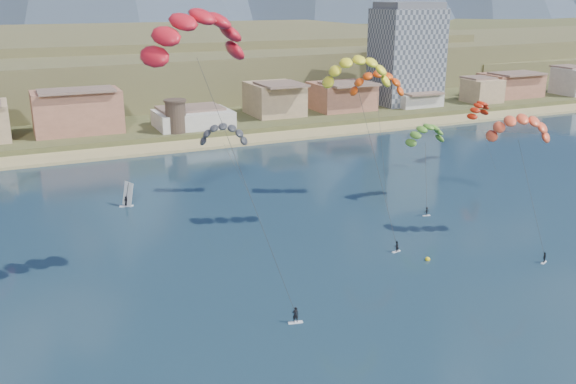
{
  "coord_description": "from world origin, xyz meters",
  "views": [
    {
      "loc": [
        -34.56,
        -44.89,
        36.66
      ],
      "look_at": [
        0.0,
        32.0,
        10.0
      ],
      "focal_mm": 39.33,
      "sensor_mm": 36.0,
      "label": 1
    }
  ],
  "objects_px": {
    "apartment_tower": "(406,54)",
    "kitesurfer_red": "(196,28)",
    "kitesurfer_green": "(426,131)",
    "windsurfer": "(127,199)",
    "kitesurfer_yellow": "(358,67)",
    "kitesurfer_orange": "(520,124)",
    "watchtower": "(176,116)",
    "buoy": "(428,259)"
  },
  "relations": [
    {
      "from": "apartment_tower",
      "to": "kitesurfer_red",
      "type": "distance_m",
      "value": 141.9
    },
    {
      "from": "apartment_tower",
      "to": "kitesurfer_green",
      "type": "bearing_deg",
      "value": -122.12
    },
    {
      "from": "windsurfer",
      "to": "kitesurfer_green",
      "type": "bearing_deg",
      "value": -19.72
    },
    {
      "from": "kitesurfer_yellow",
      "to": "kitesurfer_orange",
      "type": "relative_size",
      "value": 1.36
    },
    {
      "from": "kitesurfer_red",
      "to": "kitesurfer_green",
      "type": "xyz_separation_m",
      "value": [
        47.7,
        19.54,
        -20.08
      ]
    },
    {
      "from": "watchtower",
      "to": "kitesurfer_red",
      "type": "distance_m",
      "value": 92.67
    },
    {
      "from": "watchtower",
      "to": "kitesurfer_green",
      "type": "bearing_deg",
      "value": -66.69
    },
    {
      "from": "kitesurfer_red",
      "to": "kitesurfer_green",
      "type": "relative_size",
      "value": 2.31
    },
    {
      "from": "windsurfer",
      "to": "kitesurfer_orange",
      "type": "bearing_deg",
      "value": -36.03
    },
    {
      "from": "windsurfer",
      "to": "buoy",
      "type": "xyz_separation_m",
      "value": [
        34.87,
        -42.05,
        -1.27
      ]
    },
    {
      "from": "watchtower",
      "to": "kitesurfer_red",
      "type": "relative_size",
      "value": 0.23
    },
    {
      "from": "windsurfer",
      "to": "buoy",
      "type": "height_order",
      "value": "windsurfer"
    },
    {
      "from": "apartment_tower",
      "to": "kitesurfer_yellow",
      "type": "height_order",
      "value": "apartment_tower"
    },
    {
      "from": "kitesurfer_orange",
      "to": "buoy",
      "type": "distance_m",
      "value": 25.55
    },
    {
      "from": "kitesurfer_green",
      "to": "kitesurfer_red",
      "type": "bearing_deg",
      "value": -157.72
    },
    {
      "from": "kitesurfer_orange",
      "to": "apartment_tower",
      "type": "bearing_deg",
      "value": 64.27
    },
    {
      "from": "kitesurfer_red",
      "to": "windsurfer",
      "type": "height_order",
      "value": "kitesurfer_red"
    },
    {
      "from": "apartment_tower",
      "to": "watchtower",
      "type": "distance_m",
      "value": 82.02
    },
    {
      "from": "kitesurfer_green",
      "to": "buoy",
      "type": "distance_m",
      "value": 31.37
    },
    {
      "from": "apartment_tower",
      "to": "kitesurfer_yellow",
      "type": "relative_size",
      "value": 1.1
    },
    {
      "from": "apartment_tower",
      "to": "watchtower",
      "type": "relative_size",
      "value": 3.72
    },
    {
      "from": "kitesurfer_green",
      "to": "windsurfer",
      "type": "distance_m",
      "value": 55.25
    },
    {
      "from": "kitesurfer_red",
      "to": "buoy",
      "type": "bearing_deg",
      "value": -7.66
    },
    {
      "from": "buoy",
      "to": "apartment_tower",
      "type": "bearing_deg",
      "value": 57.46
    },
    {
      "from": "apartment_tower",
      "to": "kitesurfer_yellow",
      "type": "distance_m",
      "value": 114.13
    },
    {
      "from": "kitesurfer_orange",
      "to": "windsurfer",
      "type": "distance_m",
      "value": 67.54
    },
    {
      "from": "apartment_tower",
      "to": "kitesurfer_red",
      "type": "xyz_separation_m",
      "value": [
        -98.73,
        -100.8,
        15.06
      ]
    },
    {
      "from": "apartment_tower",
      "to": "kitesurfer_red",
      "type": "bearing_deg",
      "value": -134.4
    },
    {
      "from": "kitesurfer_orange",
      "to": "windsurfer",
      "type": "xyz_separation_m",
      "value": [
        -52.98,
        38.54,
        -16.41
      ]
    },
    {
      "from": "kitesurfer_orange",
      "to": "kitesurfer_green",
      "type": "distance_m",
      "value": 21.0
    },
    {
      "from": "apartment_tower",
      "to": "kitesurfer_yellow",
      "type": "xyz_separation_m",
      "value": [
        -70.49,
        -89.39,
        8.16
      ]
    },
    {
      "from": "watchtower",
      "to": "windsurfer",
      "type": "bearing_deg",
      "value": -114.09
    },
    {
      "from": "kitesurfer_red",
      "to": "kitesurfer_orange",
      "type": "bearing_deg",
      "value": -0.87
    },
    {
      "from": "kitesurfer_yellow",
      "to": "kitesurfer_orange",
      "type": "xyz_separation_m",
      "value": [
        21.56,
        -12.16,
        -8.18
      ]
    },
    {
      "from": "apartment_tower",
      "to": "kitesurfer_red",
      "type": "relative_size",
      "value": 0.87
    },
    {
      "from": "watchtower",
      "to": "kitesurfer_orange",
      "type": "relative_size",
      "value": 0.4
    },
    {
      "from": "kitesurfer_yellow",
      "to": "kitesurfer_green",
      "type": "relative_size",
      "value": 1.82
    },
    {
      "from": "kitesurfer_yellow",
      "to": "kitesurfer_green",
      "type": "xyz_separation_m",
      "value": [
        19.47,
        8.13,
        -13.18
      ]
    },
    {
      "from": "kitesurfer_yellow",
      "to": "buoy",
      "type": "bearing_deg",
      "value": -77.6
    },
    {
      "from": "apartment_tower",
      "to": "kitesurfer_orange",
      "type": "height_order",
      "value": "apartment_tower"
    },
    {
      "from": "watchtower",
      "to": "kitesurfer_yellow",
      "type": "distance_m",
      "value": 78.48
    },
    {
      "from": "kitesurfer_yellow",
      "to": "kitesurfer_orange",
      "type": "height_order",
      "value": "kitesurfer_yellow"
    }
  ]
}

